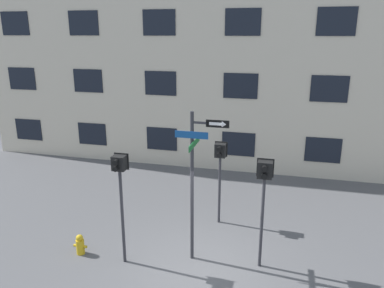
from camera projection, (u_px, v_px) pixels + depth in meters
The scene contains 7 objects.
ground_plane at pixel (201, 269), 9.55m from camera, with size 60.00×60.00×0.00m, color #515154.
building_facade at pixel (244, 22), 14.78m from camera, with size 24.00×0.63×12.38m.
street_sign_pole at pixel (195, 174), 9.33m from camera, with size 1.32×1.07×4.01m.
pedestrian_signal_left at pixel (120, 180), 9.22m from camera, with size 0.38×0.40×2.97m.
pedestrian_signal_right at pixel (264, 184), 9.04m from camera, with size 0.42×0.40×2.89m.
pedestrian_signal_across at pixel (220, 160), 11.33m from camera, with size 0.39×0.40×2.64m.
fire_hydrant at pixel (80, 245), 10.16m from camera, with size 0.38×0.22×0.58m.
Camera 1 is at (1.78, -8.04, 5.81)m, focal length 35.00 mm.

